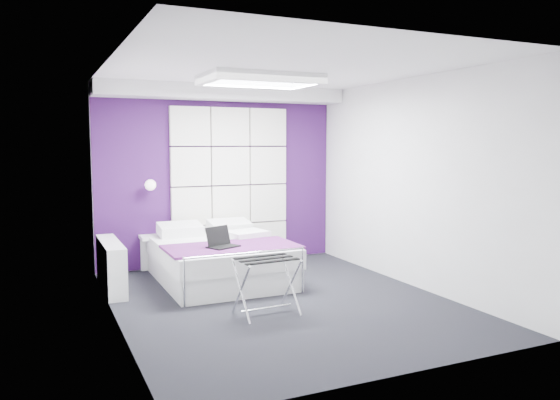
% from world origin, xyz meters
% --- Properties ---
extents(floor, '(4.40, 4.40, 0.00)m').
position_xyz_m(floor, '(0.00, 0.00, 0.00)').
color(floor, black).
rests_on(floor, ground).
extents(ceiling, '(4.40, 4.40, 0.00)m').
position_xyz_m(ceiling, '(0.00, 0.00, 2.60)').
color(ceiling, white).
rests_on(ceiling, wall_back).
extents(wall_back, '(3.60, 0.00, 3.60)m').
position_xyz_m(wall_back, '(0.00, 2.20, 1.30)').
color(wall_back, silver).
rests_on(wall_back, floor).
extents(wall_left, '(0.00, 4.40, 4.40)m').
position_xyz_m(wall_left, '(-1.80, 0.00, 1.30)').
color(wall_left, silver).
rests_on(wall_left, floor).
extents(wall_right, '(0.00, 4.40, 4.40)m').
position_xyz_m(wall_right, '(1.80, 0.00, 1.30)').
color(wall_right, silver).
rests_on(wall_right, floor).
extents(accent_wall, '(3.58, 0.02, 2.58)m').
position_xyz_m(accent_wall, '(0.00, 2.19, 1.30)').
color(accent_wall, '#361048').
rests_on(accent_wall, wall_back).
extents(soffit, '(3.58, 0.50, 0.20)m').
position_xyz_m(soffit, '(0.00, 1.95, 2.50)').
color(soffit, white).
rests_on(soffit, wall_back).
extents(headboard, '(1.80, 0.08, 2.30)m').
position_xyz_m(headboard, '(0.15, 2.14, 1.17)').
color(headboard, white).
rests_on(headboard, wall_back).
extents(skylight, '(1.36, 0.86, 0.12)m').
position_xyz_m(skylight, '(0.00, 0.60, 2.55)').
color(skylight, white).
rests_on(skylight, ceiling).
extents(wall_lamp, '(0.15, 0.15, 0.15)m').
position_xyz_m(wall_lamp, '(-1.05, 2.06, 1.22)').
color(wall_lamp, white).
rests_on(wall_lamp, wall_back).
extents(radiator, '(0.22, 1.20, 0.60)m').
position_xyz_m(radiator, '(-1.69, 1.30, 0.30)').
color(radiator, white).
rests_on(radiator, floor).
extents(bed, '(1.60, 1.93, 0.68)m').
position_xyz_m(bed, '(-0.34, 1.17, 0.29)').
color(bed, white).
rests_on(bed, floor).
extents(nightstand, '(0.40, 0.31, 0.04)m').
position_xyz_m(nightstand, '(-1.00, 2.02, 0.49)').
color(nightstand, white).
rests_on(nightstand, wall_back).
extents(luggage_rack, '(0.60, 0.45, 0.59)m').
position_xyz_m(luggage_rack, '(-0.33, -0.37, 0.30)').
color(luggage_rack, silver).
rests_on(luggage_rack, floor).
extents(laptop, '(0.35, 0.25, 0.25)m').
position_xyz_m(laptop, '(-0.47, 0.69, 0.60)').
color(laptop, black).
rests_on(laptop, bed).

